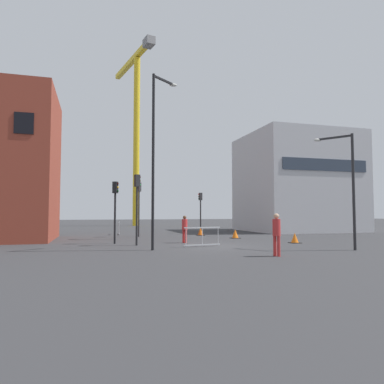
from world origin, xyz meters
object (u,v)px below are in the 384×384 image
object	(u,v)px
construction_crane	(136,113)
traffic_light_crosswalk	(115,201)
traffic_cone_orange	(200,232)
traffic_cone_striped	(235,234)
traffic_light_far	(115,202)
traffic_light_median	(137,198)
traffic_light_corner	(139,200)
pedestrian_waiting	(185,227)
traffic_cone_on_verge	(295,238)
streetlamp_short	(347,179)
pedestrian_walking	(277,231)
traffic_light_verge	(200,206)
streetlamp_tall	(156,148)

from	to	relation	value
construction_crane	traffic_light_crosswalk	bearing A→B (deg)	-99.65
traffic_cone_orange	traffic_cone_striped	distance (m)	4.11
traffic_light_far	traffic_light_median	bearing A→B (deg)	-52.05
traffic_light_corner	pedestrian_waiting	bearing A→B (deg)	-71.62
construction_crane	traffic_cone_orange	bearing A→B (deg)	-83.38
pedestrian_waiting	traffic_cone_on_verge	size ratio (longest dim) A/B	2.70
construction_crane	streetlamp_short	size ratio (longest dim) A/B	4.34
construction_crane	streetlamp_short	xyz separation A→B (m)	(6.57, -36.12, -12.78)
construction_crane	pedestrian_walking	bearing A→B (deg)	-87.34
traffic_cone_striped	traffic_cone_orange	bearing A→B (deg)	111.17
traffic_light_median	construction_crane	bearing A→B (deg)	83.62
traffic_cone_on_verge	streetlamp_short	bearing A→B (deg)	-84.30
traffic_cone_striped	traffic_light_verge	bearing A→B (deg)	92.58
streetlamp_short	traffic_cone_on_verge	xyz separation A→B (m)	(-0.43, 4.27, -3.30)
construction_crane	traffic_light_verge	xyz separation A→B (m)	(3.84, -19.52, -13.85)
streetlamp_short	traffic_light_crosswalk	distance (m)	15.12
traffic_light_median	traffic_cone_orange	size ratio (longest dim) A/B	6.37
pedestrian_walking	streetlamp_tall	bearing A→B (deg)	138.86
traffic_light_crosswalk	streetlamp_short	bearing A→B (deg)	-43.54
streetlamp_short	traffic_light_median	xyz separation A→B (m)	(-10.02, 5.30, -0.87)
pedestrian_walking	traffic_light_corner	bearing A→B (deg)	106.82
construction_crane	pedestrian_waiting	world-z (taller)	construction_crane
traffic_light_far	streetlamp_tall	bearing A→B (deg)	-67.25
streetlamp_tall	traffic_cone_on_verge	distance (m)	10.37
traffic_light_verge	traffic_cone_on_verge	size ratio (longest dim) A/B	5.97
traffic_light_corner	traffic_light_crosswalk	size ratio (longest dim) A/B	1.06
pedestrian_walking	traffic_cone_on_verge	size ratio (longest dim) A/B	2.93
traffic_light_crosswalk	traffic_light_verge	distance (m)	10.29
construction_crane	traffic_light_corner	distance (m)	27.39
traffic_cone_orange	pedestrian_waiting	bearing A→B (deg)	-114.79
streetlamp_short	traffic_light_verge	xyz separation A→B (m)	(-2.73, 16.60, -1.07)
pedestrian_walking	traffic_cone_on_verge	distance (m)	7.22
construction_crane	traffic_cone_striped	world-z (taller)	construction_crane
streetlamp_tall	streetlamp_short	world-z (taller)	streetlamp_tall
streetlamp_tall	traffic_cone_striped	bearing A→B (deg)	42.47
traffic_light_median	traffic_light_far	world-z (taller)	traffic_light_median
traffic_cone_striped	construction_crane	bearing A→B (deg)	98.78
construction_crane	traffic_cone_on_verge	bearing A→B (deg)	-79.08
streetlamp_short	pedestrian_waiting	world-z (taller)	streetlamp_short
streetlamp_short	traffic_cone_on_verge	world-z (taller)	streetlamp_short
streetlamp_short	traffic_cone_on_verge	bearing A→B (deg)	95.70
streetlamp_tall	traffic_cone_orange	xyz separation A→B (m)	(5.54, 10.26, -4.88)
traffic_cone_orange	traffic_cone_striped	world-z (taller)	traffic_cone_striped
traffic_light_far	pedestrian_walking	world-z (taller)	traffic_light_far
traffic_light_crosswalk	traffic_cone_striped	distance (m)	8.98
traffic_cone_orange	traffic_light_far	bearing A→B (deg)	-140.02
pedestrian_waiting	construction_crane	bearing A→B (deg)	89.29
traffic_cone_orange	traffic_light_median	bearing A→B (deg)	-129.05
traffic_cone_striped	traffic_cone_on_verge	distance (m)	5.16
pedestrian_waiting	traffic_cone_striped	xyz separation A→B (m)	(4.55, 2.81, -0.68)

